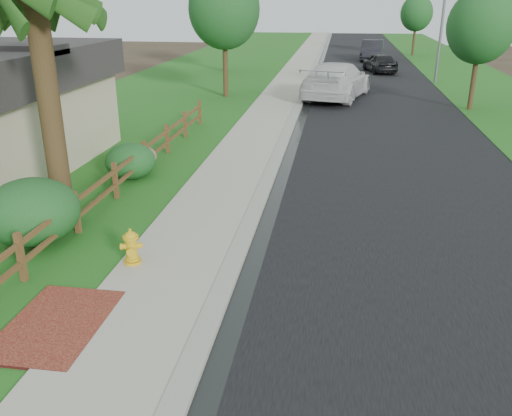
% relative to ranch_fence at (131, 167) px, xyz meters
% --- Properties ---
extents(ground, '(120.00, 120.00, 0.00)m').
position_rel_ranch_fence_xyz_m(ground, '(3.60, -6.40, -0.62)').
color(ground, '#392C1F').
extents(road, '(8.00, 90.00, 0.02)m').
position_rel_ranch_fence_xyz_m(road, '(8.20, 28.60, -0.61)').
color(road, black).
rests_on(road, ground).
extents(curb, '(0.40, 90.00, 0.12)m').
position_rel_ranch_fence_xyz_m(curb, '(4.00, 28.60, -0.56)').
color(curb, gray).
rests_on(curb, ground).
extents(wet_gutter, '(0.50, 90.00, 0.00)m').
position_rel_ranch_fence_xyz_m(wet_gutter, '(4.35, 28.60, -0.60)').
color(wet_gutter, black).
rests_on(wet_gutter, road).
extents(sidewalk, '(2.20, 90.00, 0.10)m').
position_rel_ranch_fence_xyz_m(sidewalk, '(2.70, 28.60, -0.57)').
color(sidewalk, '#A8A692').
rests_on(sidewalk, ground).
extents(grass_strip, '(1.60, 90.00, 0.06)m').
position_rel_ranch_fence_xyz_m(grass_strip, '(0.80, 28.60, -0.59)').
color(grass_strip, '#235B1A').
rests_on(grass_strip, ground).
extents(lawn_near, '(9.00, 90.00, 0.04)m').
position_rel_ranch_fence_xyz_m(lawn_near, '(-4.40, 28.60, -0.60)').
color(lawn_near, '#235B1A').
rests_on(lawn_near, ground).
extents(verge_far, '(6.00, 90.00, 0.04)m').
position_rel_ranch_fence_xyz_m(verge_far, '(15.10, 28.60, -0.60)').
color(verge_far, '#235B1A').
rests_on(verge_far, ground).
extents(brick_patch, '(1.60, 2.40, 0.11)m').
position_rel_ranch_fence_xyz_m(brick_patch, '(1.40, -7.40, -0.56)').
color(brick_patch, maroon).
rests_on(brick_patch, ground).
extents(ranch_fence, '(0.12, 16.92, 1.10)m').
position_rel_ranch_fence_xyz_m(ranch_fence, '(0.00, 0.00, 0.00)').
color(ranch_fence, '#552E1C').
rests_on(ranch_fence, ground).
extents(fire_hydrant, '(0.52, 0.42, 0.78)m').
position_rel_ranch_fence_xyz_m(fire_hydrant, '(1.90, -5.02, -0.16)').
color(fire_hydrant, gold).
rests_on(fire_hydrant, sidewalk).
extents(white_suv, '(4.32, 7.30, 1.98)m').
position_rel_ranch_fence_xyz_m(white_suv, '(5.89, 16.05, 0.39)').
color(white_suv, silver).
rests_on(white_suv, road).
extents(dark_car_mid, '(2.65, 4.49, 1.43)m').
position_rel_ranch_fence_xyz_m(dark_car_mid, '(8.98, 27.73, 0.12)').
color(dark_car_mid, black).
rests_on(dark_car_mid, road).
extents(dark_car_far, '(2.32, 5.38, 1.72)m').
position_rel_ranch_fence_xyz_m(dark_car_far, '(8.79, 35.89, 0.26)').
color(dark_car_far, black).
rests_on(dark_car_far, road).
extents(streetlight, '(1.99, 0.81, 8.87)m').
position_rel_ranch_fence_xyz_m(streetlight, '(12.14, 22.94, 4.41)').
color(streetlight, slate).
rests_on(streetlight, ground).
extents(boulder, '(1.45, 1.26, 0.81)m').
position_rel_ranch_fence_xyz_m(boulder, '(-0.43, 1.79, -0.21)').
color(boulder, brown).
rests_on(boulder, ground).
extents(shrub_b, '(2.66, 2.66, 1.52)m').
position_rel_ranch_fence_xyz_m(shrub_b, '(-0.80, -4.13, 0.14)').
color(shrub_b, '#19471E').
rests_on(shrub_b, ground).
extents(shrub_c, '(1.87, 1.87, 1.13)m').
position_rel_ranch_fence_xyz_m(shrub_c, '(-0.30, 0.74, -0.05)').
color(shrub_c, '#19471E').
rests_on(shrub_c, ground).
extents(tree_near_left, '(3.86, 3.86, 6.84)m').
position_rel_ranch_fence_xyz_m(tree_near_left, '(-0.30, 15.63, 4.09)').
color(tree_near_left, '#382717').
rests_on(tree_near_left, ground).
extents(tree_near_right, '(3.22, 3.22, 5.80)m').
position_rel_ranch_fence_xyz_m(tree_near_right, '(12.60, 13.76, 3.40)').
color(tree_near_right, '#382717').
rests_on(tree_near_right, ground).
extents(tree_mid_left, '(3.90, 3.90, 6.97)m').
position_rel_ranch_fence_xyz_m(tree_mid_left, '(-2.51, 26.30, 4.19)').
color(tree_mid_left, '#382717').
rests_on(tree_mid_left, ground).
extents(tree_far_right, '(2.99, 2.99, 5.50)m').
position_rel_ranch_fence_xyz_m(tree_far_right, '(12.87, 40.68, 3.23)').
color(tree_far_right, '#382717').
rests_on(tree_far_right, ground).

